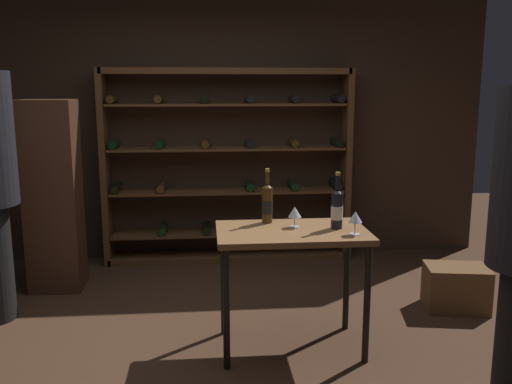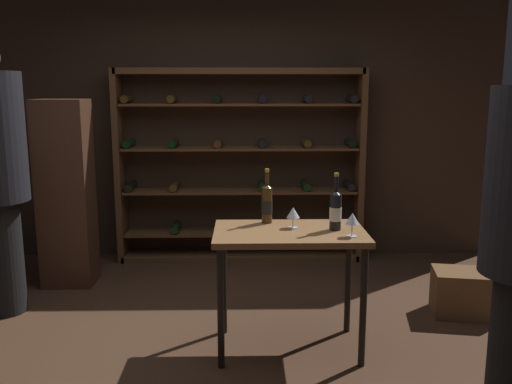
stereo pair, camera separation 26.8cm
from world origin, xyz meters
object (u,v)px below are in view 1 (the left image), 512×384
Objects in this scene: tasting_table at (292,245)px; wine_rack at (228,166)px; wine_crate at (456,288)px; wine_bottle_amber_reserve at (267,203)px; wine_bottle_gold_foil at (337,209)px; display_cabinet at (53,197)px; wine_glass_stemmed_center at (295,213)px; wine_glass_stemmed_left at (355,218)px.

wine_rack is at bearing 99.45° from tasting_table.
tasting_table is at bearing -159.29° from wine_crate.
wine_bottle_gold_foil is (0.44, -0.20, -0.00)m from wine_bottle_amber_reserve.
wine_bottle_amber_reserve is at bearing -32.43° from display_cabinet.
wine_bottle_gold_foil is 0.28m from wine_glass_stemmed_center.
display_cabinet reaches higher than wine_crate.
wine_rack is at bearing 140.02° from wine_crate.
wine_crate is at bearing -13.25° from display_cabinet.
tasting_table is at bearing -178.21° from wine_bottle_gold_foil.
wine_crate is 1.79m from wine_bottle_amber_reserve.
wine_bottle_gold_foil is at bearing -12.08° from wine_glass_stemmed_center.
wine_glass_stemmed_left is at bearing -33.15° from display_cabinet.
wine_bottle_gold_foil is (0.30, 0.01, 0.24)m from tasting_table.
wine_glass_stemmed_left is (0.35, -0.23, 0.01)m from wine_glass_stemmed_center.
wine_bottle_amber_reserve is 2.48× the size of wine_glass_stemmed_left.
wine_bottle_amber_reserve is at bearing -83.87° from wine_rack.
wine_bottle_amber_reserve is 0.49m from wine_bottle_gold_foil.
wine_bottle_amber_reserve reaches higher than wine_crate.
wine_crate is 1.66m from wine_glass_stemmed_center.
wine_bottle_gold_foil is at bearing -72.38° from wine_rack.
display_cabinet is (-1.88, 1.32, 0.10)m from tasting_table.
display_cabinet is 10.84× the size of wine_glass_stemmed_left.
display_cabinet is 11.76× the size of wine_glass_stemmed_center.
wine_glass_stemmed_left is (0.38, -0.16, 0.22)m from tasting_table.
display_cabinet is (-1.54, -0.70, -0.15)m from wine_rack.
wine_glass_stemmed_left is (0.72, -2.17, -0.03)m from wine_rack.
wine_bottle_gold_foil is (2.18, -1.31, 0.14)m from display_cabinet.
display_cabinet reaches higher than wine_bottle_gold_foil.
wine_glass_stemmed_center reaches higher than wine_crate.
wine_bottle_gold_foil is 2.70× the size of wine_glass_stemmed_center.
wine_bottle_gold_foil reaches higher than wine_crate.
tasting_table is at bearing -111.95° from wine_glass_stemmed_center.
wine_rack reaches higher than wine_bottle_amber_reserve.
wine_bottle_amber_reserve is at bearing 139.53° from wine_glass_stemmed_center.
wine_glass_stemmed_left is at bearing -22.75° from tasting_table.
display_cabinet is at bearing 149.07° from wine_bottle_gold_foil.
tasting_table is at bearing -56.29° from wine_bottle_amber_reserve.
wine_glass_stemmed_left reaches higher than wine_crate.
wine_glass_stemmed_center is at bearing -40.47° from wine_bottle_amber_reserve.
wine_glass_stemmed_left is (0.08, -0.17, -0.02)m from wine_bottle_gold_foil.
wine_bottle_gold_foil is (0.64, -2.00, -0.01)m from wine_rack.
wine_bottle_amber_reserve reaches higher than wine_glass_stemmed_center.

